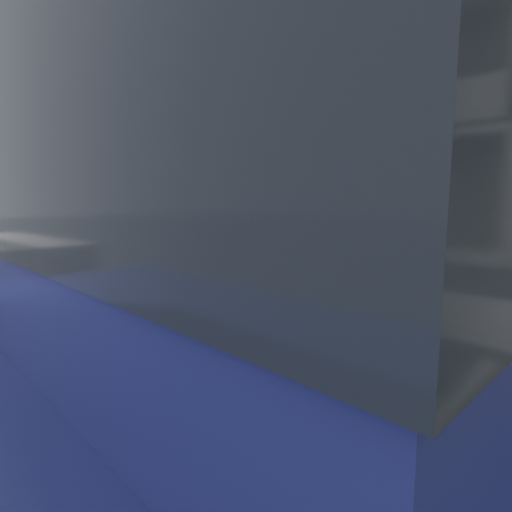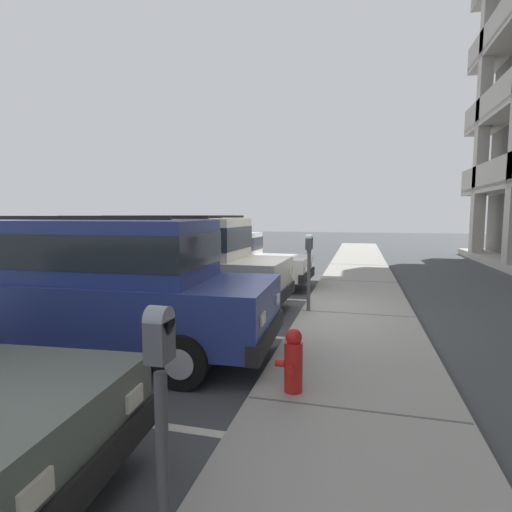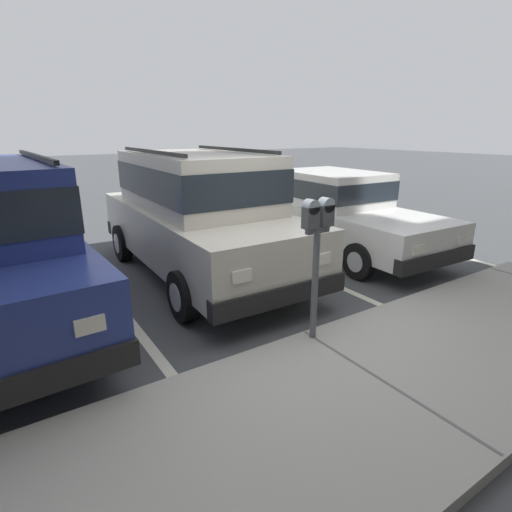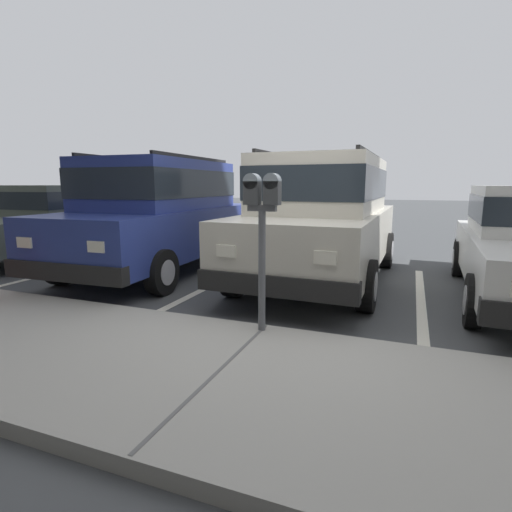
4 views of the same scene
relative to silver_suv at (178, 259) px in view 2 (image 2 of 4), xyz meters
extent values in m
cube|color=#444749|center=(0.00, 2.50, -1.14)|extent=(80.00, 80.00, 0.10)
cube|color=#9E9B93|center=(0.00, 3.80, -1.03)|extent=(40.00, 2.20, 0.12)
cube|color=#606060|center=(-8.00, 3.80, -0.97)|extent=(0.03, 2.16, 0.00)
cube|color=#606060|center=(-4.00, 3.80, -0.97)|extent=(0.03, 2.16, 0.00)
cube|color=#606060|center=(0.00, 3.80, -0.97)|extent=(0.03, 2.16, 0.00)
cube|color=#606060|center=(4.00, 3.80, -0.97)|extent=(0.03, 2.16, 0.00)
cube|color=silver|center=(-4.56, 1.10, -1.08)|extent=(0.12, 4.80, 0.01)
cube|color=silver|center=(-1.52, 1.10, -1.08)|extent=(0.12, 4.80, 0.01)
cube|color=silver|center=(1.52, 1.10, -1.08)|extent=(0.12, 4.80, 0.01)
cube|color=silver|center=(4.57, 1.10, -1.08)|extent=(0.12, 4.80, 0.01)
cube|color=beige|center=(0.00, 0.02, -0.36)|extent=(1.93, 4.74, 0.80)
cube|color=beige|center=(0.00, -0.03, 0.46)|extent=(1.68, 2.95, 0.84)
cube|color=#232B33|center=(0.00, -0.03, 0.48)|extent=(1.70, 2.97, 0.46)
cube|color=black|center=(0.05, 2.33, -0.64)|extent=(1.88, 0.20, 0.24)
cube|color=black|center=(-0.05, -2.29, -0.64)|extent=(1.88, 0.20, 0.24)
cube|color=silver|center=(0.62, 2.37, -0.28)|extent=(0.24, 0.03, 0.14)
cube|color=silver|center=(-0.52, 2.39, -0.28)|extent=(0.24, 0.03, 0.14)
cylinder|color=black|center=(0.93, 1.46, -0.76)|extent=(0.21, 0.66, 0.66)
cylinder|color=#B2B2B7|center=(0.93, 1.46, -0.76)|extent=(0.23, 0.37, 0.36)
cylinder|color=black|center=(-0.87, 1.50, -0.76)|extent=(0.21, 0.66, 0.66)
cylinder|color=#B2B2B7|center=(-0.87, 1.50, -0.76)|extent=(0.23, 0.37, 0.36)
cylinder|color=black|center=(0.87, -1.45, -0.76)|extent=(0.21, 0.66, 0.66)
cylinder|color=#B2B2B7|center=(0.87, -1.45, -0.76)|extent=(0.23, 0.37, 0.36)
cylinder|color=black|center=(-0.93, -1.42, -0.76)|extent=(0.21, 0.66, 0.66)
cylinder|color=#B2B2B7|center=(-0.93, -1.42, -0.76)|extent=(0.23, 0.37, 0.36)
cube|color=black|center=(0.69, -0.04, 0.92)|extent=(0.10, 2.62, 0.05)
cube|color=black|center=(-0.69, -0.01, 0.92)|extent=(0.10, 2.62, 0.05)
cube|color=silver|center=(-2.90, 0.30, -0.49)|extent=(1.87, 4.46, 0.60)
cube|color=silver|center=(-2.91, 0.00, 0.13)|extent=(1.57, 2.04, 0.64)
cube|color=#232B33|center=(-2.91, 0.00, 0.15)|extent=(1.60, 2.06, 0.35)
cube|color=black|center=(-2.82, 2.46, -0.67)|extent=(1.74, 0.23, 0.24)
cube|color=black|center=(-2.99, -1.86, -0.67)|extent=(1.74, 0.23, 0.24)
cube|color=silver|center=(-2.29, 2.49, -0.43)|extent=(0.24, 0.04, 0.14)
cube|color=silver|center=(-3.34, 2.53, -0.43)|extent=(0.24, 0.04, 0.14)
cylinder|color=black|center=(-2.02, 1.63, -0.79)|extent=(0.18, 0.61, 0.60)
cylinder|color=#B2B2B7|center=(-2.02, 1.63, -0.79)|extent=(0.19, 0.34, 0.33)
cylinder|color=black|center=(-3.68, 1.70, -0.79)|extent=(0.18, 0.61, 0.60)
cylinder|color=#B2B2B7|center=(-3.68, 1.70, -0.79)|extent=(0.19, 0.34, 0.33)
cylinder|color=black|center=(-2.12, -1.09, -0.79)|extent=(0.18, 0.61, 0.60)
cylinder|color=#B2B2B7|center=(-2.12, -1.09, -0.79)|extent=(0.19, 0.34, 0.33)
cylinder|color=black|center=(-3.79, -1.03, -0.79)|extent=(0.18, 0.61, 0.60)
cylinder|color=#B2B2B7|center=(-3.79, -1.03, -0.79)|extent=(0.19, 0.34, 0.33)
cube|color=navy|center=(2.90, 0.33, -0.36)|extent=(2.04, 4.78, 0.80)
cube|color=navy|center=(2.90, 0.28, 0.46)|extent=(1.74, 2.98, 0.84)
cube|color=#232B33|center=(2.90, 0.28, 0.48)|extent=(1.77, 3.01, 0.46)
cube|color=black|center=(2.80, 2.64, -0.64)|extent=(1.88, 0.24, 0.24)
cube|color=silver|center=(3.36, 2.72, -0.28)|extent=(0.24, 0.04, 0.14)
cube|color=silver|center=(2.22, 2.67, -0.28)|extent=(0.24, 0.04, 0.14)
cylinder|color=black|center=(3.73, 1.83, -0.76)|extent=(0.23, 0.67, 0.66)
cylinder|color=#B2B2B7|center=(3.73, 1.83, -0.76)|extent=(0.24, 0.37, 0.36)
cylinder|color=black|center=(1.93, 1.75, -0.76)|extent=(0.23, 0.67, 0.66)
cylinder|color=#B2B2B7|center=(1.93, 1.75, -0.76)|extent=(0.24, 0.37, 0.36)
cylinder|color=black|center=(2.06, -1.16, -0.76)|extent=(0.23, 0.67, 0.66)
cylinder|color=#B2B2B7|center=(2.06, -1.16, -0.76)|extent=(0.24, 0.37, 0.36)
cube|color=black|center=(3.59, 0.31, 0.92)|extent=(0.16, 2.62, 0.05)
cube|color=black|center=(2.21, 0.25, 0.92)|extent=(0.16, 2.62, 0.05)
cube|color=black|center=(5.86, 2.18, -0.67)|extent=(1.74, 0.30, 0.24)
cube|color=silver|center=(6.38, 2.28, -0.43)|extent=(0.24, 0.05, 0.14)
cube|color=silver|center=(5.33, 2.19, -0.43)|extent=(0.24, 0.05, 0.14)
cylinder|color=black|center=(5.10, 1.32, -0.79)|extent=(0.21, 0.61, 0.60)
cylinder|color=#B2B2B7|center=(5.10, 1.32, -0.79)|extent=(0.21, 0.34, 0.33)
cylinder|color=#595B60|center=(0.00, 2.85, -0.38)|extent=(0.07, 0.07, 1.19)
cube|color=#595B60|center=(0.00, 2.85, 0.25)|extent=(0.28, 0.06, 0.06)
cube|color=#424447|center=(-0.10, 2.85, 0.39)|extent=(0.15, 0.11, 0.22)
cylinder|color=#8C99A3|center=(-0.10, 2.85, 0.50)|extent=(0.15, 0.11, 0.15)
cube|color=#B7B293|center=(-0.10, 2.79, 0.35)|extent=(0.08, 0.01, 0.08)
cube|color=#424447|center=(0.10, 2.85, 0.39)|extent=(0.15, 0.11, 0.22)
cylinder|color=#8C99A3|center=(0.10, 2.85, 0.50)|extent=(0.15, 0.11, 0.15)
cube|color=#B7B293|center=(0.10, 2.79, 0.35)|extent=(0.08, 0.01, 0.08)
cylinder|color=#47474C|center=(6.09, 2.82, -0.41)|extent=(0.07, 0.07, 1.11)
cube|color=#515459|center=(6.09, 2.82, 0.31)|extent=(0.15, 0.11, 0.22)
cylinder|color=#8C99A3|center=(6.09, 2.82, 0.42)|extent=(0.15, 0.11, 0.15)
cube|color=#B7B293|center=(6.09, 2.76, 0.27)|extent=(0.08, 0.01, 0.08)
cube|color=#B7B2A8|center=(-12.67, 9.10, 7.91)|extent=(0.60, 0.50, 18.00)
cylinder|color=red|center=(3.74, 3.15, -0.69)|extent=(0.20, 0.20, 0.55)
sphere|color=red|center=(3.74, 3.15, -0.36)|extent=(0.18, 0.18, 0.18)
cylinder|color=red|center=(3.74, 3.00, -0.67)|extent=(0.08, 0.10, 0.08)
cylinder|color=red|center=(3.89, 3.15, -0.67)|extent=(0.10, 0.07, 0.07)
camera|label=1|loc=(3.85, -1.31, 0.35)|focal=28.00mm
camera|label=2|loc=(7.91, 3.81, 0.96)|focal=28.00mm
camera|label=3|loc=(2.69, 5.81, 1.22)|focal=28.00mm
camera|label=4|loc=(-1.32, 6.42, 0.47)|focal=28.00mm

